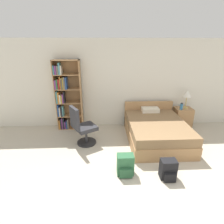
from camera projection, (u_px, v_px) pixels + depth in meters
name	position (u px, v px, depth m)	size (l,w,h in m)	color
ground_plane	(152.00, 210.00, 2.72)	(14.00, 14.00, 0.00)	#BCB29E
wall_back	(128.00, 84.00, 5.27)	(9.00, 0.06, 2.60)	silver
bookshelf	(65.00, 97.00, 5.09)	(0.74, 0.32, 2.04)	#AD7F51
bed	(156.00, 130.00, 4.69)	(1.47, 1.95, 0.80)	#AD7F51
office_chair	(82.00, 127.00, 4.37)	(0.72, 0.68, 1.04)	#232326
nightstand	(183.00, 117.00, 5.43)	(0.51, 0.43, 0.61)	#AD7F51
table_lamp	(187.00, 94.00, 5.20)	(0.25, 0.25, 0.54)	tan
water_bottle	(181.00, 106.00, 5.19)	(0.08, 0.08, 0.20)	teal
backpack_black	(168.00, 170.00, 3.32)	(0.29, 0.27, 0.40)	black
backpack_green	(125.00, 165.00, 3.42)	(0.32, 0.28, 0.43)	#2D603D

